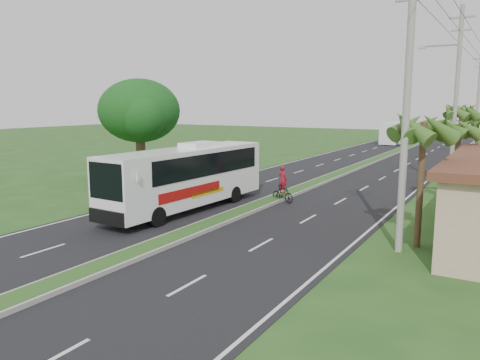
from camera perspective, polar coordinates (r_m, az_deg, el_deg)
The scene contains 16 objects.
ground at distance 21.05m, azimuth -5.90°, elevation -6.48°, with size 180.00×180.00×0.00m, color #224A1B.
road_asphalt at distance 38.65m, azimuth 11.92°, elevation 0.61°, with size 14.00×160.00×0.02m, color black.
median_strip at distance 38.64m, azimuth 11.92°, elevation 0.75°, with size 1.20×160.00×0.18m.
lane_edge_left at distance 41.24m, azimuth 3.07°, elevation 1.32°, with size 0.12×160.00×0.01m, color silver.
lane_edge_right at distance 37.12m, azimuth 21.76°, elevation -0.22°, with size 0.12×160.00×0.01m, color silver.
palm_verge_a at distance 19.55m, azimuth 21.51°, elevation 5.83°, with size 2.40×2.40×5.45m.
palm_verge_b at distance 28.44m, azimuth 25.17°, elevation 5.70°, with size 2.40×2.40×5.05m.
palm_verge_c at distance 35.44m, azimuth 25.38°, elevation 7.46°, with size 2.40×2.40×5.85m.
palm_verge_d at distance 44.38m, azimuth 27.07°, elevation 6.78°, with size 2.40×2.40×5.25m.
shade_tree at distance 35.73m, azimuth -12.27°, elevation 7.99°, with size 6.30×6.00×7.54m.
utility_pole_a at distance 18.63m, azimuth 19.65°, elevation 8.67°, with size 1.60×0.28×11.00m.
utility_pole_b at distance 34.47m, azimuth 24.81°, elevation 9.36°, with size 3.20×0.28×12.00m.
utility_pole_c at distance 54.40m, azimuth 26.99°, elevation 8.25°, with size 1.60×0.28×11.00m.
coach_bus_main at distance 25.25m, azimuth -6.38°, elevation 0.76°, with size 2.83×11.25×3.61m.
coach_bus_far at distance 72.20m, azimuth 18.80°, elevation 5.64°, with size 3.11×10.71×3.08m.
motorcyclist at distance 27.33m, azimuth 5.22°, elevation -1.11°, with size 1.65×0.90×2.17m.
Camera 1 is at (12.06, -16.28, 5.69)m, focal length 35.00 mm.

